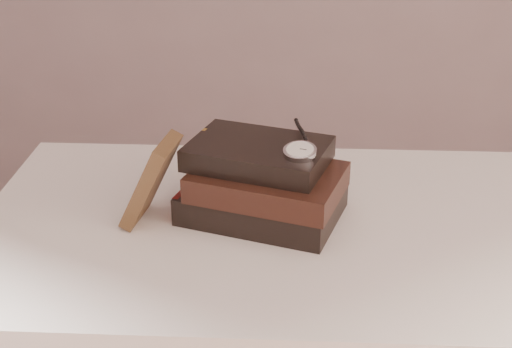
{
  "coord_description": "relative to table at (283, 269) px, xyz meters",
  "views": [
    {
      "loc": [
        0.01,
        -0.66,
        1.32
      ],
      "look_at": [
        -0.05,
        0.37,
        0.82
      ],
      "focal_mm": 50.05,
      "sensor_mm": 36.0,
      "label": 1
    }
  ],
  "objects": [
    {
      "name": "table",
      "position": [
        0.0,
        0.0,
        0.0
      ],
      "size": [
        1.0,
        0.6,
        0.75
      ],
      "color": "white",
      "rests_on": "ground"
    },
    {
      "name": "journal",
      "position": [
        -0.21,
        -0.01,
        0.16
      ],
      "size": [
        0.1,
        0.1,
        0.14
      ],
      "primitive_type": "cube",
      "rotation": [
        0.0,
        0.46,
        -0.15
      ],
      "color": "#3B2716",
      "rests_on": "table"
    },
    {
      "name": "pocket_watch",
      "position": [
        0.02,
        -0.01,
        0.22
      ],
      "size": [
        0.06,
        0.16,
        0.02
      ],
      "color": "silver",
      "rests_on": "book_stack"
    },
    {
      "name": "book_stack",
      "position": [
        -0.03,
        0.02,
        0.15
      ],
      "size": [
        0.29,
        0.24,
        0.12
      ],
      "color": "black",
      "rests_on": "table"
    },
    {
      "name": "eyeglasses",
      "position": [
        -0.09,
        0.13,
        0.16
      ],
      "size": [
        0.13,
        0.15,
        0.05
      ],
      "color": "silver",
      "rests_on": "book_stack"
    }
  ]
}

